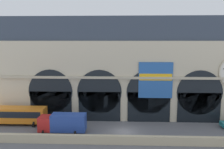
# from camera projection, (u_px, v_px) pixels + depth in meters

# --- Properties ---
(ground_plane) EXTENTS (200.00, 200.00, 0.00)m
(ground_plane) POSITION_uv_depth(u_px,v_px,m) (124.00, 132.00, 37.90)
(ground_plane) COLOR slate
(quay_parapet_wall) EXTENTS (90.00, 0.70, 1.28)m
(quay_parapet_wall) POSITION_uv_depth(u_px,v_px,m) (125.00, 140.00, 33.34)
(quay_parapet_wall) COLOR #BCAD8C
(quay_parapet_wall) RESTS_ON ground
(station_building) EXTENTS (46.80, 5.06, 19.11)m
(station_building) POSITION_uv_depth(u_px,v_px,m) (124.00, 70.00, 43.76)
(station_building) COLOR beige
(station_building) RESTS_ON ground
(bus_west) EXTENTS (11.00, 3.25, 3.10)m
(bus_west) POSITION_uv_depth(u_px,v_px,m) (15.00, 115.00, 41.02)
(bus_west) COLOR orange
(bus_west) RESTS_ON ground
(box_truck_midwest) EXTENTS (7.50, 2.91, 3.12)m
(box_truck_midwest) POSITION_uv_depth(u_px,v_px,m) (63.00, 123.00, 37.28)
(box_truck_midwest) COLOR red
(box_truck_midwest) RESTS_ON ground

